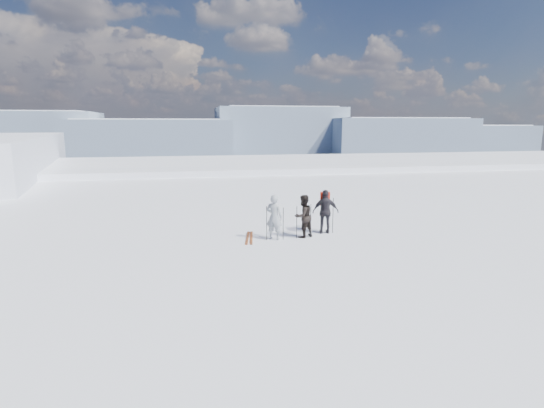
{
  "coord_description": "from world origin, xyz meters",
  "views": [
    {
      "loc": [
        -4.35,
        -10.38,
        4.01
      ],
      "look_at": [
        -1.67,
        3.0,
        1.43
      ],
      "focal_mm": 28.0,
      "sensor_mm": 36.0,
      "label": 1
    }
  ],
  "objects": [
    {
      "name": "skier_dark",
      "position": [
        -0.36,
        3.88,
        0.77
      ],
      "size": [
        0.93,
        0.86,
        1.54
      ],
      "primitive_type": "imported",
      "rotation": [
        0.0,
        0.0,
        3.61
      ],
      "color": "black",
      "rests_on": "ground"
    },
    {
      "name": "backpack",
      "position": [
        0.66,
        4.52,
        1.89
      ],
      "size": [
        0.38,
        0.26,
        0.52
      ],
      "primitive_type": "cube",
      "rotation": [
        0.0,
        0.0,
        2.94
      ],
      "color": "red",
      "rests_on": "skier_pack"
    },
    {
      "name": "far_mountain_range",
      "position": [
        29.6,
        454.78,
        -7.19
      ],
      "size": [
        770.0,
        110.0,
        53.0
      ],
      "color": "slate",
      "rests_on": "ground"
    },
    {
      "name": "skier_grey",
      "position": [
        -1.43,
        3.82,
        0.8
      ],
      "size": [
        0.7,
        0.64,
        1.6
      ],
      "primitive_type": "imported",
      "rotation": [
        0.0,
        0.0,
        2.56
      ],
      "color": "#91999F",
      "rests_on": "ground"
    },
    {
      "name": "skier_pack",
      "position": [
        0.61,
        4.28,
        0.82
      ],
      "size": [
        1.02,
        0.58,
        1.63
      ],
      "primitive_type": "imported",
      "rotation": [
        0.0,
        0.0,
        2.94
      ],
      "color": "black",
      "rests_on": "ground"
    },
    {
      "name": "skis_loose",
      "position": [
        -2.27,
        4.11,
        0.01
      ],
      "size": [
        0.52,
        1.69,
        0.03
      ],
      "color": "black",
      "rests_on": "ground"
    },
    {
      "name": "ski_poles",
      "position": [
        -0.35,
        3.92,
        0.61
      ],
      "size": [
        2.62,
        0.55,
        1.32
      ],
      "color": "black",
      "rests_on": "ground"
    },
    {
      "name": "lake_basin",
      "position": [
        0.0,
        30.0,
        -6.5
      ],
      "size": [
        820.0,
        820.0,
        71.62
      ],
      "color": "white",
      "rests_on": "ground"
    }
  ]
}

